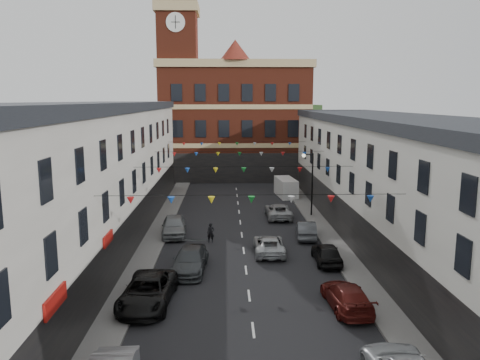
{
  "coord_description": "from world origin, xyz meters",
  "views": [
    {
      "loc": [
        -1.27,
        -28.8,
        10.87
      ],
      "look_at": [
        -0.13,
        8.68,
        4.44
      ],
      "focal_mm": 35.0,
      "sensor_mm": 36.0,
      "label": 1
    }
  ],
  "objects": [
    {
      "name": "car_left_e",
      "position": [
        -5.5,
        8.06,
        0.81
      ],
      "size": [
        2.31,
        4.9,
        1.62
      ],
      "primitive_type": "imported",
      "rotation": [
        0.0,
        0.0,
        0.08
      ],
      "color": "gray",
      "rests_on": "ground"
    },
    {
      "name": "car_left_c",
      "position": [
        -5.5,
        -5.02,
        0.76
      ],
      "size": [
        2.86,
        5.63,
        1.53
      ],
      "primitive_type": "imported",
      "rotation": [
        0.0,
        0.0,
        -0.06
      ],
      "color": "black",
      "rests_on": "ground"
    },
    {
      "name": "car_left_d",
      "position": [
        -3.6,
        -0.01,
        0.73
      ],
      "size": [
        2.38,
        5.15,
        1.46
      ],
      "primitive_type": "imported",
      "rotation": [
        0.0,
        0.0,
        -0.07
      ],
      "color": "#3A3E41",
      "rests_on": "ground"
    },
    {
      "name": "civic_building",
      "position": [
        0.0,
        37.95,
        8.14
      ],
      "size": [
        20.6,
        13.3,
        18.5
      ],
      "color": "maroon",
      "rests_on": "ground"
    },
    {
      "name": "car_right_c",
      "position": [
        5.06,
        -5.77,
        0.68
      ],
      "size": [
        2.17,
        4.78,
        1.36
      ],
      "primitive_type": "imported",
      "rotation": [
        0.0,
        0.0,
        3.2
      ],
      "color": "#581511",
      "rests_on": "ground"
    },
    {
      "name": "terrace_left",
      "position": [
        -11.78,
        1.0,
        5.35
      ],
      "size": [
        8.4,
        56.0,
        10.7
      ],
      "color": "beige",
      "rests_on": "ground"
    },
    {
      "name": "ground",
      "position": [
        0.0,
        0.0,
        0.0
      ],
      "size": [
        160.0,
        160.0,
        0.0
      ],
      "primitive_type": "plane",
      "color": "black",
      "rests_on": "ground"
    },
    {
      "name": "car_right_d",
      "position": [
        5.5,
        1.18,
        0.69
      ],
      "size": [
        1.72,
        4.1,
        1.38
      ],
      "primitive_type": "imported",
      "rotation": [
        0.0,
        0.0,
        3.12
      ],
      "color": "black",
      "rests_on": "ground"
    },
    {
      "name": "clock_tower",
      "position": [
        -7.5,
        35.0,
        14.93
      ],
      "size": [
        5.6,
        5.6,
        30.0
      ],
      "color": "maroon",
      "rests_on": "ground"
    },
    {
      "name": "pavement_right",
      "position": [
        6.9,
        2.0,
        0.07
      ],
      "size": [
        1.8,
        64.0,
        0.15
      ],
      "primitive_type": "cube",
      "color": "#605E5B",
      "rests_on": "ground"
    },
    {
      "name": "street_lamp",
      "position": [
        6.55,
        14.0,
        3.9
      ],
      "size": [
        1.1,
        0.36,
        6.0
      ],
      "color": "black",
      "rests_on": "ground"
    },
    {
      "name": "car_right_e",
      "position": [
        5.1,
        7.1,
        0.68
      ],
      "size": [
        1.82,
        4.24,
        1.36
      ],
      "primitive_type": "imported",
      "rotation": [
        0.0,
        0.0,
        3.05
      ],
      "color": "#484B50",
      "rests_on": "ground"
    },
    {
      "name": "moving_car",
      "position": [
        1.8,
        3.34,
        0.64
      ],
      "size": [
        2.18,
        4.64,
        1.28
      ],
      "primitive_type": "imported",
      "rotation": [
        0.0,
        0.0,
        3.13
      ],
      "color": "#B5B9BD",
      "rests_on": "ground"
    },
    {
      "name": "terrace_right",
      "position": [
        11.78,
        1.0,
        4.85
      ],
      "size": [
        8.4,
        56.0,
        9.7
      ],
      "color": "silver",
      "rests_on": "ground"
    },
    {
      "name": "car_right_f",
      "position": [
        3.6,
        13.51,
        0.68
      ],
      "size": [
        2.3,
        4.89,
        1.35
      ],
      "primitive_type": "imported",
      "rotation": [
        0.0,
        0.0,
        3.15
      ],
      "color": "#9D9FA2",
      "rests_on": "ground"
    },
    {
      "name": "distant_hill",
      "position": [
        -4.0,
        62.0,
        5.0
      ],
      "size": [
        40.0,
        14.0,
        10.0
      ],
      "primitive_type": "cube",
      "color": "#2B5025",
      "rests_on": "ground"
    },
    {
      "name": "pavement_left",
      "position": [
        -6.9,
        2.0,
        0.07
      ],
      "size": [
        1.8,
        64.0,
        0.15
      ],
      "primitive_type": "cube",
      "color": "#605E5B",
      "rests_on": "ground"
    },
    {
      "name": "white_van",
      "position": [
        5.56,
        23.37,
        1.03
      ],
      "size": [
        2.3,
        4.84,
        2.07
      ],
      "primitive_type": "cube",
      "rotation": [
        0.0,
        0.0,
        0.11
      ],
      "color": "silver",
      "rests_on": "ground"
    },
    {
      "name": "pedestrian",
      "position": [
        -2.46,
        6.05,
        0.76
      ],
      "size": [
        0.59,
        0.42,
        1.52
      ],
      "primitive_type": "imported",
      "rotation": [
        0.0,
        0.0,
        0.11
      ],
      "color": "black",
      "rests_on": "ground"
    }
  ]
}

